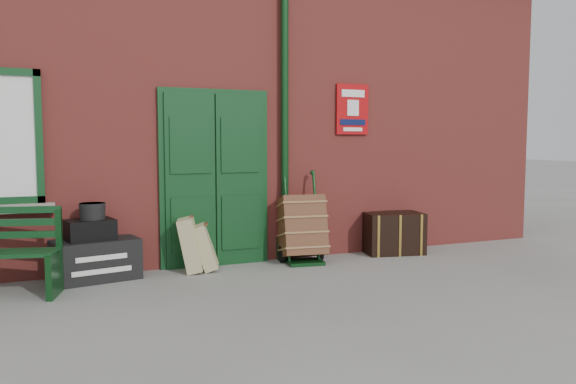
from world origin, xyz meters
TOP-DOWN VIEW (x-y plane):
  - ground at (0.00, 0.00)m, footprint 80.00×80.00m
  - station_building at (-0.00, 3.49)m, footprint 10.30×4.30m
  - houdini_trunk at (-1.79, 1.25)m, footprint 1.02×0.68m
  - strongbox at (-1.84, 1.25)m, footprint 0.58×0.47m
  - hatbox at (-1.81, 1.25)m, footprint 0.33×0.33m
  - suitcase_back at (-0.68, 1.25)m, footprint 0.43×0.54m
  - suitcase_front at (-0.50, 1.25)m, footprint 0.44×0.50m
  - porter_trolley at (0.81, 1.21)m, footprint 0.65×0.69m
  - dark_trunk at (2.26, 1.25)m, footprint 0.90×0.69m

SIDE VIEW (x-z plane):
  - ground at x=0.00m, z-range 0.00..0.00m
  - houdini_trunk at x=-1.79m, z-range 0.00..0.47m
  - dark_trunk at x=2.26m, z-range 0.00..0.59m
  - suitcase_front at x=-0.50m, z-range 0.00..0.59m
  - suitcase_back at x=-0.68m, z-range 0.00..0.68m
  - porter_trolley at x=0.81m, z-range -0.13..1.05m
  - strongbox at x=-1.84m, z-range 0.47..0.71m
  - hatbox at x=-1.81m, z-range 0.71..0.89m
  - station_building at x=0.00m, z-range -0.02..4.34m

